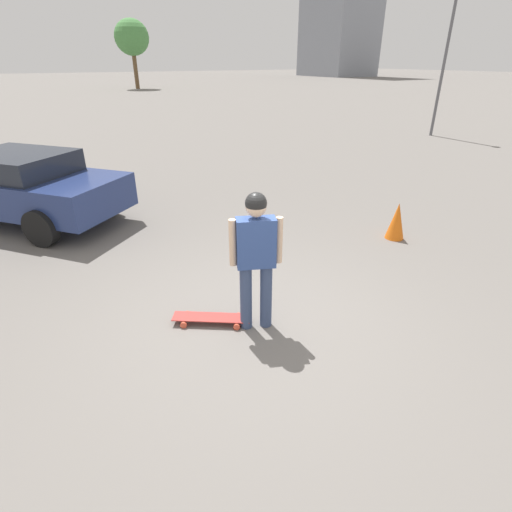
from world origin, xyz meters
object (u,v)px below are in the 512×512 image
Objects in this scene: person at (256,251)px; car_parked_near at (18,185)px; traffic_cone at (397,221)px; skateboard at (211,318)px.

person reaches higher than car_parked_near.
car_parked_near is 6.50× the size of traffic_cone.
person is at bearing 106.65° from traffic_cone.
person is 1.10m from skateboard.
car_parked_near reaches higher than traffic_cone.
person is at bearing 178.21° from skateboard.
person is 2.54× the size of traffic_cone.
person reaches higher than skateboard.
skateboard is at bearing 158.79° from car_parked_near.
traffic_cone is at bearing -136.13° from skateboard.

